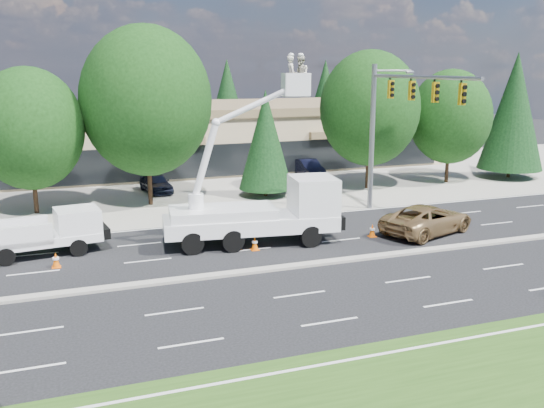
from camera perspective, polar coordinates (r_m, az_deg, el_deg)
name	(u,v)px	position (r m, az deg, el deg)	size (l,w,h in m)	color
ground	(272,270)	(27.15, 0.00, -6.22)	(140.00, 140.00, 0.00)	black
concrete_apron	(181,187)	(45.84, -8.60, 1.56)	(140.00, 22.00, 0.01)	gray
road_median	(272,269)	(27.13, 0.00, -6.10)	(120.00, 0.55, 0.12)	gray
strip_mall	(157,136)	(55.12, -10.81, 6.34)	(50.40, 15.40, 5.50)	tan
tree_front_c	(29,129)	(39.29, -21.86, 6.59)	(6.41, 6.41, 8.90)	#332114
tree_front_d	(146,101)	(39.59, -11.76, 9.48)	(8.27, 8.27, 11.48)	#332114
tree_front_e	(266,140)	(41.76, -0.61, 6.06)	(3.72, 3.72, 7.33)	#332114
tree_front_f	(370,108)	(44.86, 9.18, 8.88)	(7.25, 7.25, 10.06)	#332114
tree_front_g	(450,117)	(48.71, 16.43, 7.88)	(6.26, 6.26, 8.69)	#332114
tree_front_h	(514,111)	(52.46, 21.80, 8.12)	(5.07, 5.07, 10.00)	#332114
tree_back_b	(98,103)	(66.39, -16.07, 9.08)	(4.80, 4.80, 9.46)	#332114
tree_back_c	(227,100)	(68.82, -4.23, 9.75)	(4.90, 4.90, 9.67)	#332114
tree_back_d	(325,98)	(73.02, 5.00, 9.89)	(4.88, 4.88, 9.62)	#332114
signal_mast	(392,115)	(36.50, 11.18, 8.19)	(2.76, 10.16, 9.00)	gray
utility_pickup	(50,237)	(31.04, -20.17, -2.90)	(5.70, 2.68, 2.11)	white
bucket_truck	(266,204)	(30.67, -0.60, 0.01)	(9.03, 3.81, 9.50)	white
traffic_cone_a	(56,260)	(29.05, -19.67, -5.00)	(0.40, 0.40, 0.70)	#E95B07
traffic_cone_b	(237,242)	(30.10, -3.32, -3.63)	(0.40, 0.40, 0.70)	#E95B07
traffic_cone_c	(255,243)	(29.90, -1.63, -3.73)	(0.40, 0.40, 0.70)	#E95B07
traffic_cone_d	(372,231)	(32.62, 9.42, -2.48)	(0.40, 0.40, 0.70)	#E95B07
minivan	(427,219)	(33.78, 14.42, -1.40)	(2.62, 5.68, 1.58)	#A07D4D
parked_car_west	(156,183)	(44.21, -10.86, 1.96)	(1.64, 4.07, 1.39)	black
parked_car_east	(309,168)	(49.88, 3.49, 3.40)	(1.48, 4.24, 1.40)	black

